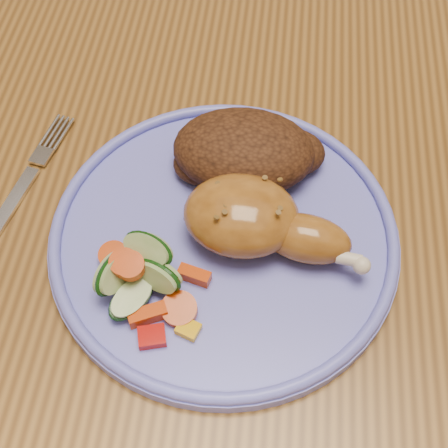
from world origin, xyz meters
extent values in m
plane|color=#56381D|center=(0.00, 0.00, 0.00)|extent=(4.00, 4.00, 0.00)
cube|color=brown|center=(0.00, 0.00, 0.73)|extent=(0.90, 1.40, 0.04)
cube|color=brown|center=(-0.39, 0.64, 0.35)|extent=(0.06, 0.06, 0.71)
cube|color=#4C2D16|center=(0.00, 0.55, 0.43)|extent=(0.42, 0.42, 0.04)
cylinder|color=#4C2D16|center=(-0.18, 0.37, 0.21)|extent=(0.04, 0.04, 0.41)
cylinder|color=#4C2D16|center=(-0.18, 0.73, 0.21)|extent=(0.04, 0.04, 0.41)
cylinder|color=#4C2D16|center=(0.18, 0.37, 0.21)|extent=(0.04, 0.04, 0.41)
cylinder|color=#4C2D16|center=(0.18, 0.73, 0.21)|extent=(0.04, 0.04, 0.41)
cylinder|color=#6468D8|center=(-0.09, -0.13, 0.76)|extent=(0.29, 0.29, 0.01)
torus|color=#6468D8|center=(-0.09, -0.13, 0.77)|extent=(0.29, 0.29, 0.01)
ellipsoid|color=#9C6020|center=(-0.08, -0.13, 0.79)|extent=(0.10, 0.08, 0.05)
ellipsoid|color=#9C6020|center=(-0.03, -0.14, 0.78)|extent=(0.08, 0.05, 0.04)
sphere|color=beige|center=(0.02, -0.16, 0.78)|extent=(0.01, 0.01, 0.01)
ellipsoid|color=#412210|center=(-0.08, -0.06, 0.78)|extent=(0.12, 0.09, 0.05)
ellipsoid|color=#412210|center=(-0.04, -0.05, 0.78)|extent=(0.06, 0.05, 0.03)
ellipsoid|color=#412210|center=(-0.12, -0.07, 0.77)|extent=(0.05, 0.05, 0.03)
cube|color=#A50A05|center=(-0.14, -0.23, 0.77)|extent=(0.02, 0.02, 0.01)
cube|color=#E5A507|center=(-0.11, -0.22, 0.77)|extent=(0.02, 0.02, 0.01)
cylinder|color=#D43A07|center=(-0.16, -0.18, 0.79)|extent=(0.02, 0.02, 0.01)
cube|color=#D43A07|center=(-0.14, -0.21, 0.77)|extent=(0.03, 0.02, 0.01)
cylinder|color=#D43A07|center=(-0.12, -0.21, 0.77)|extent=(0.03, 0.03, 0.01)
cylinder|color=#D43A07|center=(-0.18, -0.17, 0.77)|extent=(0.02, 0.03, 0.01)
cube|color=#D43A07|center=(-0.11, -0.18, 0.77)|extent=(0.03, 0.02, 0.01)
cylinder|color=#D43A07|center=(-0.16, -0.18, 0.79)|extent=(0.02, 0.02, 0.01)
cylinder|color=#A7BC7A|center=(-0.14, -0.19, 0.78)|extent=(0.05, 0.04, 0.04)
cylinder|color=#A7BC7A|center=(-0.15, -0.17, 0.79)|extent=(0.05, 0.05, 0.04)
cylinder|color=#A7BC7A|center=(-0.16, -0.18, 0.77)|extent=(0.05, 0.05, 0.02)
cylinder|color=#A7BC7A|center=(-0.17, -0.19, 0.78)|extent=(0.04, 0.05, 0.04)
cylinder|color=#A7BC7A|center=(-0.16, -0.20, 0.77)|extent=(0.05, 0.05, 0.02)
cube|color=silver|center=(-0.29, -0.13, 0.75)|extent=(0.03, 0.11, 0.00)
cube|color=silver|center=(-0.27, -0.06, 0.75)|extent=(0.03, 0.06, 0.00)
camera|label=1|loc=(-0.06, -0.41, 1.20)|focal=50.00mm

